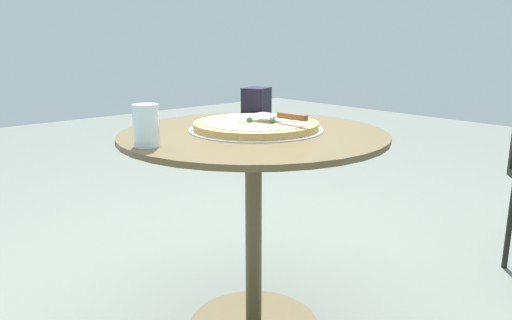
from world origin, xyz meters
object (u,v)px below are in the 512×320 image
object	(u,v)px
pizza_on_tray	(256,126)
drinking_cup	(146,125)
patio_table	(253,186)
pizza_server	(280,116)
napkin_dispenser	(256,102)

from	to	relation	value
pizza_on_tray	drinking_cup	world-z (taller)	drinking_cup
patio_table	drinking_cup	xyz separation A→B (m)	(-0.37, 0.03, 0.24)
pizza_server	napkin_dispenser	size ratio (longest dim) A/B	1.91
patio_table	napkin_dispenser	world-z (taller)	napkin_dispenser
pizza_on_tray	napkin_dispenser	bearing A→B (deg)	47.79
pizza_server	drinking_cup	size ratio (longest dim) A/B	1.82
pizza_server	napkin_dispenser	xyz separation A→B (m)	(0.15, 0.28, 0.00)
patio_table	drinking_cup	distance (m)	0.44
pizza_on_tray	patio_table	bearing A→B (deg)	-145.66
pizza_on_tray	drinking_cup	distance (m)	0.40
patio_table	pizza_on_tray	size ratio (longest dim) A/B	1.95
pizza_server	drinking_cup	distance (m)	0.44
patio_table	pizza_server	xyz separation A→B (m)	(0.06, -0.06, 0.23)
pizza_on_tray	pizza_server	xyz separation A→B (m)	(0.03, -0.08, 0.04)
pizza_on_tray	drinking_cup	xyz separation A→B (m)	(-0.40, 0.01, 0.04)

